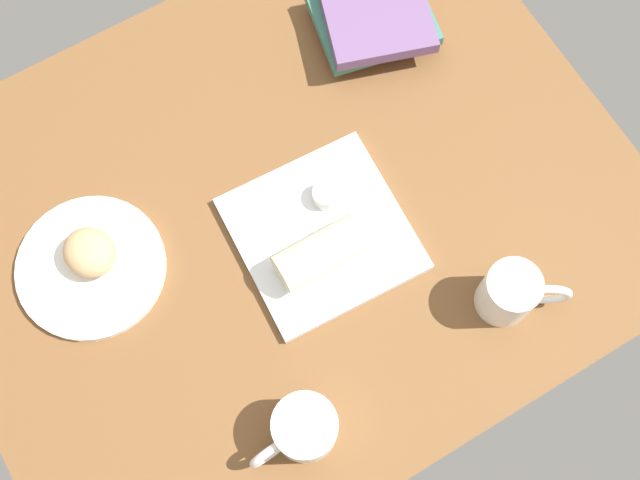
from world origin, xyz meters
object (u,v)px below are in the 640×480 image
at_px(square_plate, 322,234).
at_px(breakfast_wrap, 318,254).
at_px(book_stack, 376,20).
at_px(scone_pastry, 90,252).
at_px(coffee_mug, 303,429).
at_px(sauce_cup, 327,195).
at_px(second_mug, 511,293).
at_px(round_plate, 91,267).

xyz_separation_m(square_plate, breakfast_wrap, (0.03, 0.04, 0.04)).
xyz_separation_m(square_plate, book_stack, (-0.27, -0.27, 0.03)).
height_order(scone_pastry, coffee_mug, coffee_mug).
distance_m(sauce_cup, breakfast_wrap, 0.11).
xyz_separation_m(book_stack, coffee_mug, (0.45, 0.52, 0.01)).
xyz_separation_m(breakfast_wrap, second_mug, (-0.22, 0.20, 0.00)).
distance_m(square_plate, book_stack, 0.38).
distance_m(coffee_mug, second_mug, 0.37).
xyz_separation_m(round_plate, breakfast_wrap, (-0.31, 0.17, 0.04)).
relative_size(square_plate, breakfast_wrap, 1.88).
xyz_separation_m(round_plate, coffee_mug, (-0.16, 0.39, 0.04)).
bearing_deg(scone_pastry, round_plate, 36.03).
bearing_deg(coffee_mug, sauce_cup, -125.97).
distance_m(round_plate, breakfast_wrap, 0.36).
xyz_separation_m(coffee_mug, second_mug, (-0.37, -0.01, 0.01)).
xyz_separation_m(round_plate, scone_pastry, (-0.01, -0.01, 0.03)).
bearing_deg(breakfast_wrap, second_mug, 47.25).
height_order(coffee_mug, second_mug, second_mug).
relative_size(scone_pastry, square_plate, 0.33).
relative_size(round_plate, sauce_cup, 5.15).
relative_size(book_stack, coffee_mug, 1.58).
xyz_separation_m(round_plate, square_plate, (-0.34, 0.14, 0.00)).
distance_m(square_plate, sauce_cup, 0.06).
distance_m(round_plate, book_stack, 0.62).
bearing_deg(square_plate, book_stack, -134.27).
xyz_separation_m(round_plate, sauce_cup, (-0.37, 0.09, 0.02)).
relative_size(book_stack, second_mug, 1.78).
distance_m(scone_pastry, second_mug, 0.64).
height_order(breakfast_wrap, book_stack, breakfast_wrap).
xyz_separation_m(sauce_cup, second_mug, (-0.15, 0.28, 0.02)).
xyz_separation_m(breakfast_wrap, coffee_mug, (0.15, 0.21, -0.00)).
bearing_deg(second_mug, sauce_cup, -61.59).
xyz_separation_m(sauce_cup, breakfast_wrap, (0.06, 0.08, 0.02)).
bearing_deg(sauce_cup, scone_pastry, -15.25).
bearing_deg(book_stack, sauce_cup, 44.57).
height_order(round_plate, sauce_cup, sauce_cup).
height_order(round_plate, second_mug, second_mug).
distance_m(square_plate, second_mug, 0.31).
bearing_deg(breakfast_wrap, round_plate, -119.27).
xyz_separation_m(scone_pastry, sauce_cup, (-0.36, 0.10, -0.01)).
distance_m(book_stack, second_mug, 0.52).
height_order(sauce_cup, coffee_mug, coffee_mug).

